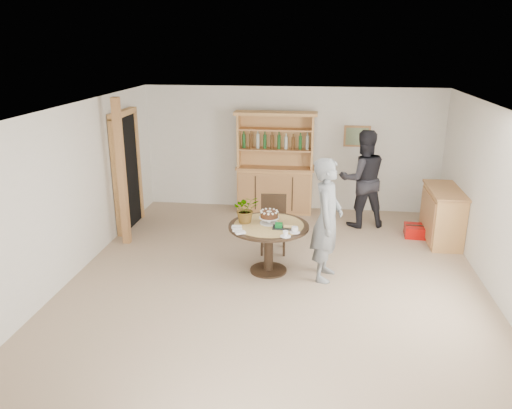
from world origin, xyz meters
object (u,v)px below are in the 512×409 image
(hutch, at_px, (275,178))
(adult_person, at_px, (363,179))
(teen_boy, at_px, (327,220))
(red_suitcase, at_px, (422,231))
(dining_chair, at_px, (273,220))
(sideboard, at_px, (443,215))
(dining_table, at_px, (269,234))

(hutch, bearing_deg, adult_person, -21.01)
(teen_boy, relative_size, red_suitcase, 2.90)
(dining_chair, bearing_deg, hutch, 90.00)
(sideboard, bearing_deg, red_suitcase, 155.51)
(hutch, xyz_separation_m, adult_person, (1.69, -0.65, 0.23))
(sideboard, height_order, red_suitcase, sideboard)
(sideboard, bearing_deg, teen_boy, -139.71)
(dining_chair, bearing_deg, sideboard, 10.91)
(dining_table, relative_size, adult_person, 0.66)
(sideboard, height_order, teen_boy, teen_boy)
(dining_chair, distance_m, adult_person, 2.10)
(sideboard, bearing_deg, hutch, 157.79)
(dining_table, relative_size, red_suitcase, 1.92)
(hutch, bearing_deg, dining_chair, -85.60)
(dining_table, xyz_separation_m, adult_person, (1.52, 2.21, 0.31))
(adult_person, xyz_separation_m, red_suitcase, (1.06, -0.46, -0.81))
(sideboard, relative_size, red_suitcase, 2.02)
(dining_table, bearing_deg, sideboard, 29.36)
(teen_boy, bearing_deg, dining_chair, 52.76)
(dining_table, relative_size, teen_boy, 0.66)
(sideboard, xyz_separation_m, dining_table, (-2.88, -1.62, 0.13))
(hutch, xyz_separation_m, red_suitcase, (2.75, -1.11, -0.59))
(teen_boy, xyz_separation_m, adult_person, (0.67, 2.31, 0.01))
(dining_chair, distance_m, teen_boy, 1.32)
(dining_table, distance_m, dining_chair, 0.83)
(hutch, height_order, sideboard, hutch)
(hutch, bearing_deg, red_suitcase, -21.97)
(dining_table, height_order, teen_boy, teen_boy)
(dining_table, bearing_deg, dining_chair, 90.42)
(dining_table, bearing_deg, adult_person, 55.43)
(sideboard, distance_m, dining_chair, 2.99)
(hutch, xyz_separation_m, teen_boy, (1.01, -2.96, 0.22))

